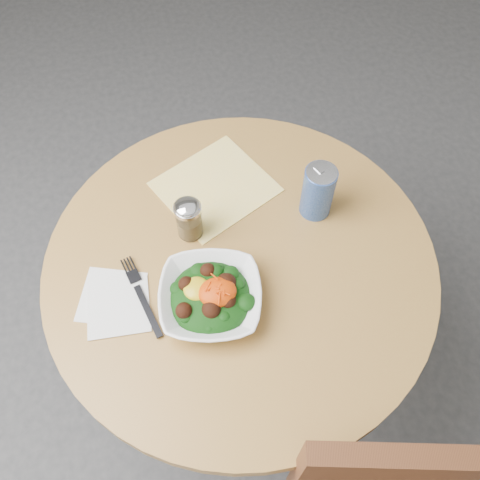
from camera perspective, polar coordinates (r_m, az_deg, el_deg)
The scene contains 8 objects.
ground at distance 1.91m, azimuth 0.03°, elevation -13.41°, with size 6.00×6.00×0.00m, color #323235.
table at distance 1.40m, azimuth 0.04°, elevation -6.25°, with size 0.90×0.90×0.75m.
cloth_napkin at distance 1.34m, azimuth -2.66°, elevation 5.69°, with size 0.25×0.23×0.00m, color yellow.
paper_napkins at distance 1.20m, azimuth -13.19°, elevation -6.45°, with size 0.17×0.19×0.00m.
salad_bowl at distance 1.15m, azimuth -3.17°, elevation -6.10°, with size 0.26×0.26×0.08m.
fork at distance 1.19m, azimuth -10.55°, elevation -5.63°, with size 0.07×0.21×0.00m.
spice_shaker at distance 1.22m, azimuth -5.48°, elevation 2.25°, with size 0.06×0.06×0.11m.
beverage_can at distance 1.25m, azimuth 8.31°, elevation 5.15°, with size 0.08×0.08×0.14m.
Camera 1 is at (-0.14, -0.58, 1.81)m, focal length 40.00 mm.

